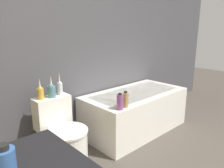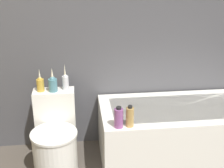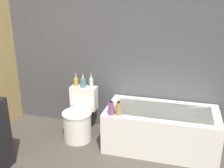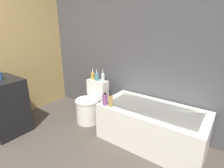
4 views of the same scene
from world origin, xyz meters
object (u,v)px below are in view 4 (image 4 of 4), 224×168
at_px(bathtub, 152,125).
at_px(vase_silver, 97,76).
at_px(vase_bronze, 103,77).
at_px(shampoo_bottle_short, 110,101).
at_px(toilet, 90,105).
at_px(shampoo_bottle_tall, 105,99).
at_px(vase_gold, 93,75).

relative_size(bathtub, vase_silver, 6.46).
height_order(vase_bronze, shampoo_bottle_short, vase_bronze).
bearing_deg(bathtub, vase_bronze, 169.68).
bearing_deg(toilet, shampoo_bottle_short, -22.26).
distance_m(bathtub, vase_silver, 1.23).
height_order(vase_bronze, shampoo_bottle_tall, vase_bronze).
relative_size(vase_silver, shampoo_bottle_short, 1.21).
height_order(bathtub, shampoo_bottle_short, shampoo_bottle_short).
bearing_deg(shampoo_bottle_tall, vase_bronze, 131.24).
bearing_deg(vase_silver, shampoo_bottle_tall, -40.36).
relative_size(shampoo_bottle_tall, shampoo_bottle_short, 0.99).
bearing_deg(vase_gold, toilet, -61.97).
xyz_separation_m(vase_gold, shampoo_bottle_tall, (0.65, -0.47, -0.14)).
height_order(toilet, vase_silver, vase_silver).
height_order(shampoo_bottle_tall, shampoo_bottle_short, shampoo_bottle_short).
xyz_separation_m(toilet, vase_bronze, (0.11, 0.22, 0.48)).
xyz_separation_m(bathtub, vase_silver, (-1.12, 0.16, 0.49)).
relative_size(toilet, vase_bronze, 2.82).
height_order(toilet, shampoo_bottle_tall, shampoo_bottle_tall).
relative_size(vase_gold, shampoo_bottle_short, 1.17).
xyz_separation_m(toilet, shampoo_bottle_short, (0.62, -0.26, 0.33)).
height_order(toilet, vase_gold, vase_gold).
relative_size(bathtub, vase_bronze, 5.86).
bearing_deg(vase_bronze, toilet, -116.84).
bearing_deg(shampoo_bottle_tall, vase_gold, 143.88).
bearing_deg(vase_silver, vase_bronze, 14.19).
bearing_deg(vase_silver, bathtub, -7.91).
height_order(vase_gold, shampoo_bottle_short, vase_gold).
height_order(bathtub, vase_gold, vase_gold).
distance_m(vase_bronze, shampoo_bottle_short, 0.71).
xyz_separation_m(bathtub, vase_bronze, (-1.01, 0.18, 0.49)).
xyz_separation_m(vase_silver, shampoo_bottle_short, (0.62, -0.45, -0.14)).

